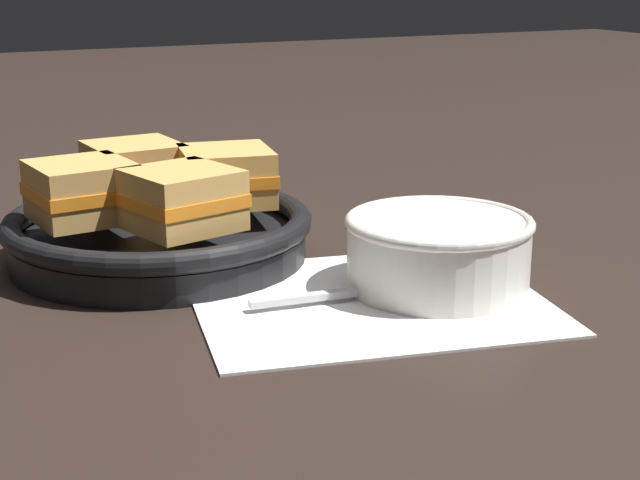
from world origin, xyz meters
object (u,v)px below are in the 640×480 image
at_px(spoon, 397,286).
at_px(sandwich_far_left, 226,176).
at_px(skillet, 159,235).
at_px(sandwich_far_right, 134,169).
at_px(sandwich_near_right, 182,199).
at_px(soup_bowl, 438,248).
at_px(sandwich_near_left, 82,191).

height_order(spoon, sandwich_far_left, sandwich_far_left).
relative_size(skillet, sandwich_far_right, 3.07).
height_order(sandwich_near_right, sandwich_far_left, same).
relative_size(soup_bowl, sandwich_far_left, 1.59).
bearing_deg(sandwich_near_left, skillet, 1.44).
height_order(sandwich_near_left, sandwich_near_right, same).
height_order(spoon, sandwich_near_right, sandwich_near_right).
bearing_deg(spoon, skillet, 133.93).
bearing_deg(spoon, sandwich_near_right, 146.71).
distance_m(spoon, sandwich_far_right, 0.27).
relative_size(spoon, sandwich_near_left, 1.91).
distance_m(soup_bowl, skillet, 0.23).
height_order(sandwich_near_left, sandwich_far_left, same).
bearing_deg(skillet, sandwich_far_left, 1.44).
distance_m(spoon, sandwich_near_left, 0.26).
relative_size(sandwich_near_left, sandwich_far_left, 0.96).
height_order(spoon, sandwich_far_right, sandwich_far_right).
xyz_separation_m(spoon, sandwich_far_right, (-0.13, 0.22, 0.06)).
height_order(spoon, sandwich_near_left, sandwich_near_left).
bearing_deg(spoon, soup_bowl, 5.84).
height_order(skillet, sandwich_far_left, sandwich_far_left).
height_order(skillet, sandwich_far_right, sandwich_far_right).
relative_size(skillet, sandwich_near_right, 2.72).
relative_size(soup_bowl, sandwich_near_right, 1.52).
height_order(sandwich_far_left, sandwich_far_right, same).
xyz_separation_m(sandwich_near_right, sandwich_far_right, (-0.00, 0.12, 0.00)).
bearing_deg(sandwich_far_left, skillet, -178.56).
xyz_separation_m(spoon, skillet, (-0.13, 0.16, 0.01)).
xyz_separation_m(soup_bowl, skillet, (-0.17, 0.16, -0.01)).
xyz_separation_m(sandwich_near_right, sandwich_far_left, (0.06, 0.06, 0.00)).
bearing_deg(soup_bowl, sandwich_near_right, 147.99).
bearing_deg(sandwich_far_right, sandwich_near_left, -133.56).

